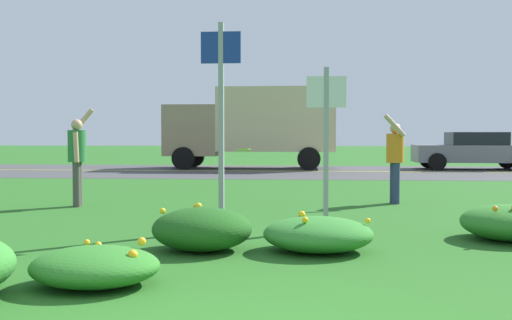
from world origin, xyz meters
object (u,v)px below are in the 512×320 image
sign_post_by_roadside (326,131)px  person_catcher_orange_shirt (395,155)px  car_gray_center_left (474,150)px  box_truck_tan (254,123)px  sign_post_near_path (221,106)px  frisbee_lime (244,150)px  person_thrower_green_shirt (77,154)px

sign_post_by_roadside → person_catcher_orange_shirt: sign_post_by_roadside is taller
car_gray_center_left → box_truck_tan: 8.64m
sign_post_by_roadside → sign_post_near_path: bearing=-171.9°
frisbee_lime → car_gray_center_left: car_gray_center_left is taller
sign_post_by_roadside → box_truck_tan: size_ratio=0.35×
person_thrower_green_shirt → frisbee_lime: size_ratio=7.55×
person_catcher_orange_shirt → person_thrower_green_shirt: bearing=-170.5°
person_thrower_green_shirt → frisbee_lime: person_thrower_green_shirt is taller
frisbee_lime → car_gray_center_left: (7.61, 13.07, -0.33)m
sign_post_by_roadside → box_truck_tan: (-2.43, 15.77, 0.39)m
person_thrower_green_shirt → car_gray_center_left: bearing=51.1°
box_truck_tan → sign_post_by_roadside: bearing=-81.3°
sign_post_by_roadside → box_truck_tan: box_truck_tan is taller
sign_post_by_roadside → box_truck_tan: 15.96m
sign_post_near_path → sign_post_by_roadside: sign_post_near_path is taller
sign_post_near_path → person_catcher_orange_shirt: (2.92, 3.69, -0.81)m
car_gray_center_left → box_truck_tan: (-8.58, 0.00, 1.06)m
person_thrower_green_shirt → sign_post_by_roadside: bearing=-28.3°
sign_post_near_path → box_truck_tan: (-0.95, 15.98, 0.05)m
sign_post_by_roadside → frisbee_lime: sign_post_by_roadside is taller
sign_post_near_path → frisbee_lime: (0.02, 2.91, -0.69)m
car_gray_center_left → box_truck_tan: size_ratio=0.67×
sign_post_near_path → person_catcher_orange_shirt: sign_post_near_path is taller
person_catcher_orange_shirt → box_truck_tan: bearing=107.5°
sign_post_by_roadside → person_thrower_green_shirt: 5.23m
car_gray_center_left → sign_post_near_path: bearing=-115.5°
sign_post_near_path → person_catcher_orange_shirt: bearing=51.7°
person_catcher_orange_shirt → box_truck_tan: 12.91m
sign_post_near_path → person_thrower_green_shirt: bearing=139.4°
sign_post_near_path → car_gray_center_left: bearing=64.5°
sign_post_near_path → person_catcher_orange_shirt: size_ratio=1.66×
person_catcher_orange_shirt → box_truck_tan: size_ratio=0.26×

